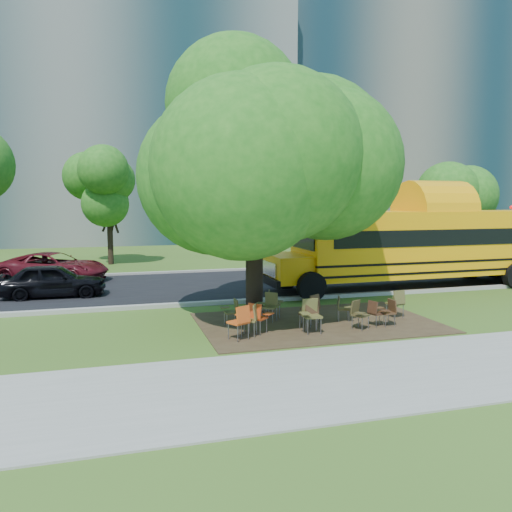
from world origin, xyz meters
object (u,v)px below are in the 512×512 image
object	(u,v)px
school_bus	(430,243)
chair_11	(312,306)
chair_10	(272,301)
black_car	(53,281)
chair_8	(232,309)
chair_13	(397,301)
chair_0	(241,319)
chair_3	(310,312)
chair_6	(388,310)
chair_2	(251,317)
chair_5	(358,312)
chair_12	(342,306)
main_tree	(254,150)
chair_4	(310,312)
chair_1	(258,315)
bg_car_red	(54,267)
chair_7	(376,311)
chair_9	(269,304)

from	to	relation	value
school_bus	chair_11	distance (m)	8.81
chair_10	black_car	distance (m)	8.88
chair_8	chair_11	xyz separation A→B (m)	(2.32, -0.45, 0.07)
chair_11	chair_13	world-z (taller)	chair_13
chair_0	chair_10	xyz separation A→B (m)	(1.60, 2.25, -0.05)
chair_3	chair_6	world-z (taller)	chair_3
chair_0	chair_3	world-z (taller)	chair_3
chair_2	chair_5	world-z (taller)	chair_2
chair_8	chair_12	size ratio (longest dim) A/B	1.05
main_tree	chair_4	distance (m)	5.47
chair_2	chair_11	distance (m)	2.25
chair_4	black_car	world-z (taller)	black_car
chair_1	chair_4	bearing A→B (deg)	47.51
chair_1	chair_2	xyz separation A→B (m)	(-0.22, -0.13, 0.01)
main_tree	school_bus	distance (m)	9.61
chair_1	bg_car_red	xyz separation A→B (m)	(-6.36, 11.32, 0.13)
chair_0	chair_8	bearing A→B (deg)	57.30
main_tree	chair_4	world-z (taller)	main_tree
chair_11	chair_7	bearing A→B (deg)	-59.35
chair_13	black_car	world-z (taller)	black_car
chair_1	chair_7	size ratio (longest dim) A/B	1.13
chair_2	black_car	bearing A→B (deg)	64.46
chair_4	chair_10	xyz separation A→B (m)	(-0.53, 1.82, -0.02)
chair_0	chair_13	xyz separation A→B (m)	(5.28, 1.07, -0.02)
chair_9	school_bus	bearing A→B (deg)	-115.46
chair_9	chair_7	bearing A→B (deg)	-170.19
chair_2	chair_5	xyz separation A→B (m)	(3.11, -0.16, -0.03)
chair_2	chair_13	size ratio (longest dim) A/B	0.98
chair_4	chair_11	size ratio (longest dim) A/B	0.98
chair_2	school_bus	bearing A→B (deg)	-32.85
chair_6	bg_car_red	size ratio (longest dim) A/B	0.17
chair_8	bg_car_red	bearing A→B (deg)	29.02
school_bus	chair_4	world-z (taller)	school_bus
chair_2	chair_4	xyz separation A→B (m)	(1.76, 0.12, -0.00)
school_bus	chair_0	xyz separation A→B (m)	(-9.79, -5.86, -1.29)
chair_5	chair_10	size ratio (longest dim) A/B	0.97
school_bus	chair_6	distance (m)	7.82
main_tree	chair_4	size ratio (longest dim) A/B	9.93
chair_8	chair_12	bearing A→B (deg)	-98.36
school_bus	chair_12	distance (m)	8.00
main_tree	school_bus	bearing A→B (deg)	18.06
chair_3	chair_11	size ratio (longest dim) A/B	1.06
chair_8	chair_13	world-z (taller)	chair_13
chair_5	chair_6	size ratio (longest dim) A/B	1.04
school_bus	chair_13	distance (m)	6.71
school_bus	chair_2	world-z (taller)	school_bus
chair_4	chair_1	bearing A→B (deg)	170.64
chair_4	chair_7	world-z (taller)	chair_4
chair_10	chair_12	xyz separation A→B (m)	(1.86, -1.09, -0.06)
chair_6	chair_9	world-z (taller)	chair_9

